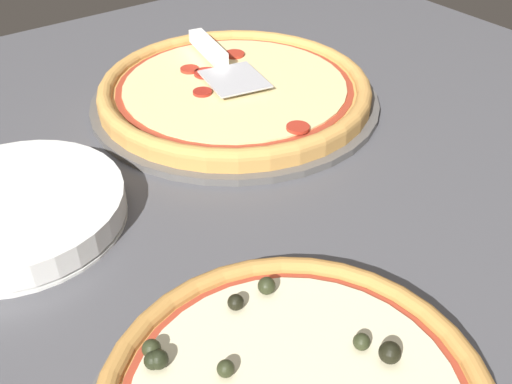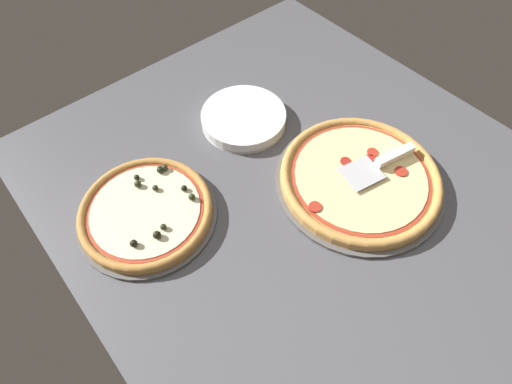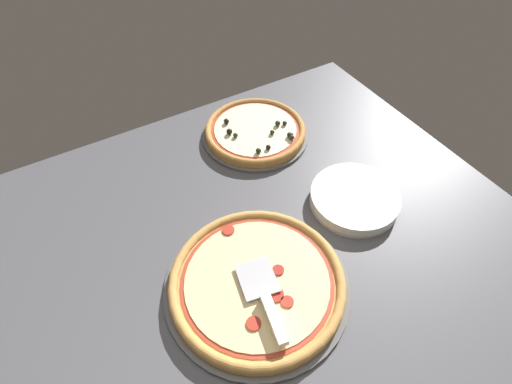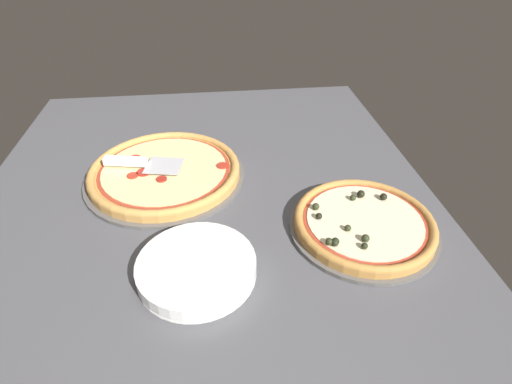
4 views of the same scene
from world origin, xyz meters
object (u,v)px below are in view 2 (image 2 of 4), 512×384
at_px(pizza_front, 360,177).
at_px(pizza_back, 146,211).
at_px(serving_spatula, 386,160).
at_px(plate_stack, 244,118).

bearing_deg(pizza_front, pizza_back, 60.14).
xyz_separation_m(pizza_back, serving_spatula, (-0.28, -0.53, 0.02)).
height_order(pizza_front, serving_spatula, serving_spatula).
xyz_separation_m(pizza_front, serving_spatula, (-0.01, -0.07, 0.02)).
distance_m(pizza_back, serving_spatula, 0.60).
bearing_deg(pizza_front, serving_spatula, -101.05).
relative_size(serving_spatula, plate_stack, 0.89).
bearing_deg(pizza_back, serving_spatula, -117.52).
distance_m(pizza_front, plate_stack, 0.36).
xyz_separation_m(pizza_front, pizza_back, (0.26, 0.46, -0.00)).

